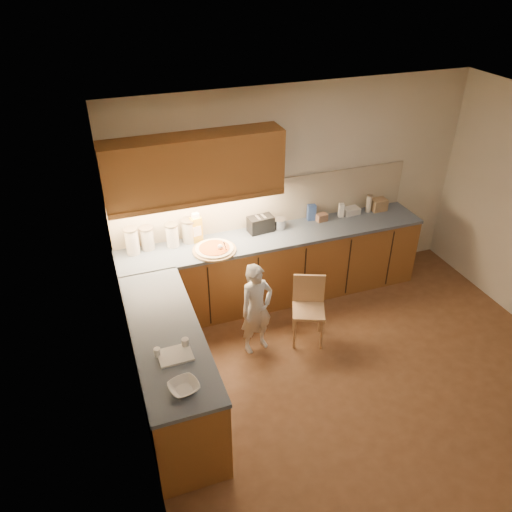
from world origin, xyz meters
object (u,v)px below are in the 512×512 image
at_px(pizza_on_board, 215,249).
at_px(oil_jug, 196,229).
at_px(toaster, 261,224).
at_px(child, 256,309).
at_px(wooden_chair, 308,304).

distance_m(pizza_on_board, oil_jug, 0.34).
bearing_deg(toaster, oil_jug, 172.71).
bearing_deg(toaster, child, -117.92).
distance_m(wooden_chair, oil_jug, 1.55).
relative_size(child, toaster, 3.43).
bearing_deg(pizza_on_board, child, -70.38).
height_order(wooden_chair, oil_jug, oil_jug).
relative_size(child, oil_jug, 2.98).
bearing_deg(wooden_chair, pizza_on_board, 162.88).
height_order(pizza_on_board, oil_jug, oil_jug).
relative_size(pizza_on_board, toaster, 1.57).
distance_m(oil_jug, toaster, 0.79).
relative_size(pizza_on_board, oil_jug, 1.37).
distance_m(child, toaster, 1.14).
bearing_deg(child, oil_jug, 97.28).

